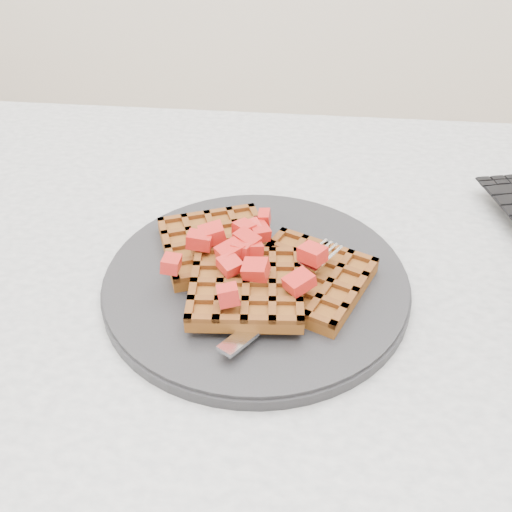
{
  "coord_description": "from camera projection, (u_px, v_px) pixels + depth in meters",
  "views": [
    {
      "loc": [
        -0.02,
        -0.47,
        1.14
      ],
      "look_at": [
        -0.07,
        -0.03,
        0.79
      ],
      "focal_mm": 40.0,
      "sensor_mm": 36.0,
      "label": 1
    }
  ],
  "objects": [
    {
      "name": "plate",
      "position": [
        256.0,
        281.0,
        0.58
      ],
      "size": [
        0.31,
        0.31,
        0.02
      ],
      "primitive_type": "cylinder",
      "color": "black",
      "rests_on": "table"
    },
    {
      "name": "fork",
      "position": [
        291.0,
        296.0,
        0.54
      ],
      "size": [
        0.12,
        0.16,
        0.02
      ],
      "primitive_type": null,
      "rotation": [
        0.0,
        0.0,
        -0.57
      ],
      "color": "silver",
      "rests_on": "plate"
    },
    {
      "name": "table",
      "position": [
        317.0,
        349.0,
        0.67
      ],
      "size": [
        1.2,
        0.8,
        0.75
      ],
      "color": "silver",
      "rests_on": "ground"
    },
    {
      "name": "waffles",
      "position": [
        256.0,
        268.0,
        0.57
      ],
      "size": [
        0.24,
        0.2,
        0.03
      ],
      "color": "brown",
      "rests_on": "plate"
    },
    {
      "name": "strawberry_pile",
      "position": [
        256.0,
        245.0,
        0.55
      ],
      "size": [
        0.15,
        0.15,
        0.02
      ],
      "primitive_type": null,
      "color": "#A21311",
      "rests_on": "waffles"
    }
  ]
}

